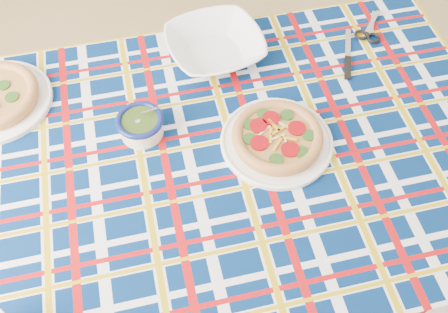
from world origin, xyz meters
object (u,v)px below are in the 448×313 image
main_focaccia_plate (277,137)px  serving_bowl (215,47)px  dining_table (213,171)px  pesto_bowl (140,124)px

main_focaccia_plate → serving_bowl: serving_bowl is taller
dining_table → serving_bowl: serving_bowl is taller
dining_table → pesto_bowl: size_ratio=14.32×
pesto_bowl → serving_bowl: size_ratio=0.45×
pesto_bowl → serving_bowl: pesto_bowl is taller
serving_bowl → dining_table: bearing=-122.9°
pesto_bowl → serving_bowl: bearing=24.7°
main_focaccia_plate → pesto_bowl: size_ratio=2.43×
main_focaccia_plate → serving_bowl: size_ratio=1.08×
dining_table → pesto_bowl: pesto_bowl is taller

